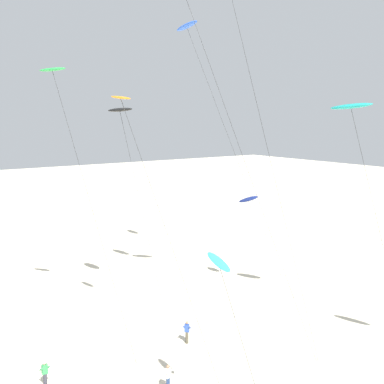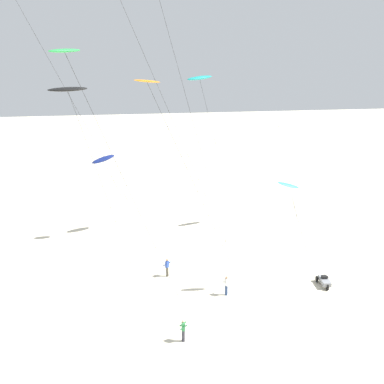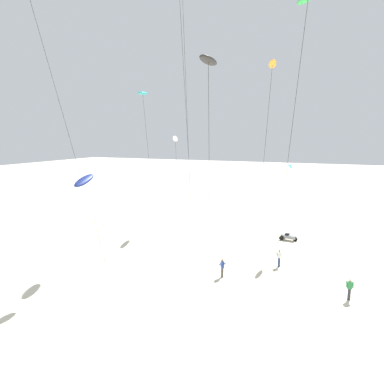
{
  "view_description": "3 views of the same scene",
  "coord_description": "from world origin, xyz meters",
  "px_view_note": "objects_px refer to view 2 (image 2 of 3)",
  "views": [
    {
      "loc": [
        22.08,
        -9.35,
        16.01
      ],
      "look_at": [
        -4.35,
        9.22,
        10.9
      ],
      "focal_mm": 44.27,
      "sensor_mm": 36.0,
      "label": 1
    },
    {
      "loc": [
        -9.05,
        -29.57,
        19.04
      ],
      "look_at": [
        -1.87,
        8.66,
        7.73
      ],
      "focal_mm": 44.15,
      "sensor_mm": 36.0,
      "label": 2
    },
    {
      "loc": [
        -30.4,
        0.75,
        12.25
      ],
      "look_at": [
        -1.96,
        12.38,
        7.04
      ],
      "focal_mm": 30.71,
      "sensor_mm": 36.0,
      "label": 3
    }
  ],
  "objects_px": {
    "kite_white": "(278,123)",
    "kite_orange": "(151,89)",
    "kite_flyer_middle": "(167,267)",
    "kite_navy": "(103,160)",
    "beach_buggy": "(324,281)",
    "kite_teal": "(200,79)",
    "kite_flyer_nearest": "(226,285)",
    "kite_black": "(68,91)",
    "kite_cyan": "(289,188)",
    "kite_green": "(67,57)",
    "kite_flyer_furthest": "(183,330)"
  },
  "relations": [
    {
      "from": "kite_teal",
      "to": "kite_white",
      "type": "xyz_separation_m",
      "value": [
        8.87,
        0.42,
        -4.85
      ]
    },
    {
      "from": "beach_buggy",
      "to": "kite_orange",
      "type": "bearing_deg",
      "value": 178.67
    },
    {
      "from": "kite_teal",
      "to": "kite_green",
      "type": "height_order",
      "value": "kite_green"
    },
    {
      "from": "kite_flyer_nearest",
      "to": "kite_orange",
      "type": "bearing_deg",
      "value": 175.63
    },
    {
      "from": "kite_cyan",
      "to": "kite_green",
      "type": "bearing_deg",
      "value": -172.87
    },
    {
      "from": "kite_flyer_middle",
      "to": "beach_buggy",
      "type": "bearing_deg",
      "value": -17.89
    },
    {
      "from": "kite_flyer_middle",
      "to": "kite_flyer_furthest",
      "type": "bearing_deg",
      "value": -91.48
    },
    {
      "from": "kite_green",
      "to": "beach_buggy",
      "type": "bearing_deg",
      "value": 6.37
    },
    {
      "from": "kite_cyan",
      "to": "kite_white",
      "type": "distance_m",
      "value": 16.37
    },
    {
      "from": "kite_flyer_middle",
      "to": "beach_buggy",
      "type": "relative_size",
      "value": 0.79
    },
    {
      "from": "kite_flyer_nearest",
      "to": "kite_flyer_middle",
      "type": "height_order",
      "value": "same"
    },
    {
      "from": "kite_white",
      "to": "kite_flyer_middle",
      "type": "relative_size",
      "value": 7.47
    },
    {
      "from": "kite_black",
      "to": "kite_green",
      "type": "relative_size",
      "value": 0.86
    },
    {
      "from": "kite_white",
      "to": "kite_flyer_middle",
      "type": "height_order",
      "value": "kite_white"
    },
    {
      "from": "kite_orange",
      "to": "kite_flyer_middle",
      "type": "height_order",
      "value": "kite_orange"
    },
    {
      "from": "kite_flyer_nearest",
      "to": "kite_cyan",
      "type": "bearing_deg",
      "value": -1.18
    },
    {
      "from": "kite_teal",
      "to": "kite_black",
      "type": "distance_m",
      "value": 17.13
    },
    {
      "from": "kite_navy",
      "to": "kite_orange",
      "type": "xyz_separation_m",
      "value": [
        3.64,
        -14.12,
        8.02
      ]
    },
    {
      "from": "kite_orange",
      "to": "kite_flyer_middle",
      "type": "bearing_deg",
      "value": 68.95
    },
    {
      "from": "kite_cyan",
      "to": "kite_flyer_furthest",
      "type": "bearing_deg",
      "value": -148.99
    },
    {
      "from": "kite_green",
      "to": "kite_flyer_middle",
      "type": "height_order",
      "value": "kite_green"
    },
    {
      "from": "kite_black",
      "to": "kite_flyer_nearest",
      "type": "relative_size",
      "value": 10.07
    },
    {
      "from": "kite_teal",
      "to": "beach_buggy",
      "type": "bearing_deg",
      "value": -61.67
    },
    {
      "from": "kite_navy",
      "to": "kite_teal",
      "type": "height_order",
      "value": "kite_teal"
    },
    {
      "from": "kite_white",
      "to": "kite_orange",
      "type": "bearing_deg",
      "value": -136.04
    },
    {
      "from": "kite_white",
      "to": "kite_black",
      "type": "distance_m",
      "value": 24.99
    },
    {
      "from": "kite_teal",
      "to": "kite_cyan",
      "type": "bearing_deg",
      "value": -74.49
    },
    {
      "from": "kite_orange",
      "to": "beach_buggy",
      "type": "height_order",
      "value": "kite_orange"
    },
    {
      "from": "kite_cyan",
      "to": "kite_green",
      "type": "relative_size",
      "value": 0.49
    },
    {
      "from": "kite_black",
      "to": "kite_flyer_middle",
      "type": "height_order",
      "value": "kite_black"
    },
    {
      "from": "kite_green",
      "to": "kite_flyer_furthest",
      "type": "bearing_deg",
      "value": -28.83
    },
    {
      "from": "kite_flyer_middle",
      "to": "kite_orange",
      "type": "bearing_deg",
      "value": -111.05
    },
    {
      "from": "kite_white",
      "to": "kite_black",
      "type": "relative_size",
      "value": 0.74
    },
    {
      "from": "kite_orange",
      "to": "kite_flyer_furthest",
      "type": "xyz_separation_m",
      "value": [
        1.23,
        -6.24,
        -15.82
      ]
    },
    {
      "from": "kite_cyan",
      "to": "kite_teal",
      "type": "height_order",
      "value": "kite_teal"
    },
    {
      "from": "kite_white",
      "to": "kite_flyer_furthest",
      "type": "distance_m",
      "value": 27.7
    },
    {
      "from": "kite_navy",
      "to": "kite_flyer_middle",
      "type": "relative_size",
      "value": 5.61
    },
    {
      "from": "kite_navy",
      "to": "kite_flyer_furthest",
      "type": "relative_size",
      "value": 5.61
    },
    {
      "from": "kite_cyan",
      "to": "kite_black",
      "type": "height_order",
      "value": "kite_black"
    },
    {
      "from": "kite_cyan",
      "to": "kite_flyer_nearest",
      "type": "bearing_deg",
      "value": 178.82
    },
    {
      "from": "kite_orange",
      "to": "kite_cyan",
      "type": "bearing_deg",
      "value": -2.91
    },
    {
      "from": "kite_teal",
      "to": "kite_flyer_nearest",
      "type": "relative_size",
      "value": 10.25
    },
    {
      "from": "kite_teal",
      "to": "kite_white",
      "type": "distance_m",
      "value": 10.12
    },
    {
      "from": "kite_white",
      "to": "kite_orange",
      "type": "xyz_separation_m",
      "value": [
        -15.42,
        -14.87,
        4.86
      ]
    },
    {
      "from": "kite_flyer_furthest",
      "to": "kite_orange",
      "type": "bearing_deg",
      "value": 101.13
    },
    {
      "from": "kite_orange",
      "to": "beach_buggy",
      "type": "relative_size",
      "value": 8.25
    },
    {
      "from": "kite_black",
      "to": "kite_flyer_middle",
      "type": "distance_m",
      "value": 17.29
    },
    {
      "from": "kite_flyer_middle",
      "to": "beach_buggy",
      "type": "xyz_separation_m",
      "value": [
        13.03,
        -4.21,
        -0.46
      ]
    },
    {
      "from": "kite_black",
      "to": "kite_flyer_nearest",
      "type": "distance_m",
      "value": 19.74
    },
    {
      "from": "kite_orange",
      "to": "kite_green",
      "type": "bearing_deg",
      "value": -154.79
    }
  ]
}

